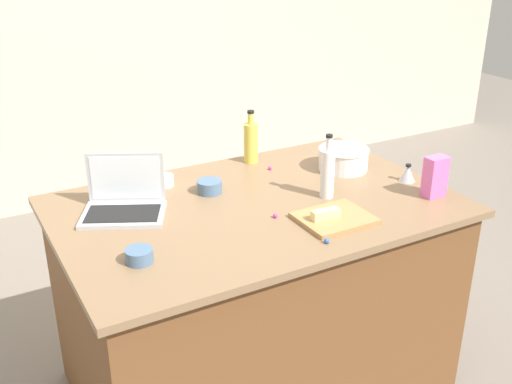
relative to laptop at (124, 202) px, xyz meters
name	(u,v)px	position (x,y,z in m)	size (l,w,h in m)	color
ground_plane	(256,380)	(0.49, -0.17, -0.95)	(12.00, 12.00, 0.00)	slate
wall_back	(86,24)	(0.49, 2.25, 0.35)	(8.00, 0.10, 2.60)	beige
island_counter	(256,298)	(0.49, -0.17, -0.50)	(1.58, 1.03, 0.90)	brown
laptop	(124,202)	(0.00, 0.00, 0.00)	(0.38, 0.34, 0.22)	#B7B7BC
mixing_bowl_large	(343,158)	(1.02, -0.04, 0.01)	(0.23, 0.23, 0.10)	white
bottle_oil	(251,142)	(0.69, 0.25, 0.05)	(0.07, 0.07, 0.25)	#DBC64C
bottle_vinegar	(327,172)	(0.77, -0.26, 0.06)	(0.06, 0.06, 0.27)	white
cutting_board	(334,218)	(0.67, -0.45, -0.04)	(0.27, 0.22, 0.02)	#AD7F4C
butter_stick_left	(326,214)	(0.63, -0.45, -0.01)	(0.11, 0.04, 0.04)	#F4E58C
ramekin_small	(163,180)	(0.23, 0.18, -0.02)	(0.09, 0.09, 0.04)	white
ramekin_medium	(139,256)	(-0.08, -0.39, -0.02)	(0.09, 0.09, 0.05)	slate
ramekin_wide	(209,187)	(0.37, 0.02, -0.02)	(0.11, 0.11, 0.05)	slate
kitchen_timer	(408,173)	(1.18, -0.29, -0.01)	(0.07, 0.07, 0.08)	#B2B2B7
candy_bag	(435,177)	(1.16, -0.46, 0.04)	(0.09, 0.06, 0.17)	pink
candy_0	(128,197)	(0.05, 0.13, -0.04)	(0.02, 0.02, 0.02)	orange
candy_1	(151,196)	(0.13, 0.08, -0.04)	(0.02, 0.02, 0.02)	orange
candy_2	(276,216)	(0.49, -0.32, -0.04)	(0.02, 0.02, 0.02)	#CC3399
candy_3	(270,168)	(0.72, 0.12, -0.04)	(0.02, 0.02, 0.02)	#CC3399
candy_4	(327,241)	(0.54, -0.59, -0.04)	(0.02, 0.02, 0.02)	blue
candy_5	(364,164)	(1.12, -0.06, -0.04)	(0.02, 0.02, 0.02)	orange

